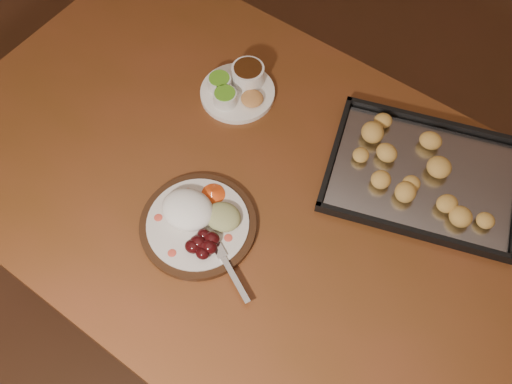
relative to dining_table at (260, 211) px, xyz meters
The scene contains 5 objects.
ground 0.68m from the dining_table, 141.40° to the right, with size 4.00×4.00×0.00m, color #512C1B.
dining_table is the anchor object (origin of this frame).
dinner_plate 0.19m from the dining_table, 120.10° to the right, with size 0.30×0.25×0.06m.
condiment_saucer 0.30m from the dining_table, 128.92° to the left, with size 0.18×0.18×0.06m.
baking_tray 0.38m from the dining_table, 33.24° to the left, with size 0.46×0.38×0.04m.
Camera 1 is at (0.43, -0.43, 1.83)m, focal length 40.00 mm.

